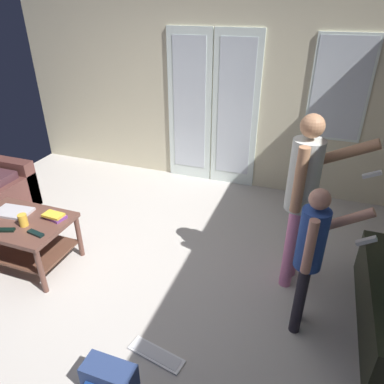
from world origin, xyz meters
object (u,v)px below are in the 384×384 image
at_px(dvd_remote_slim, 36,233).
at_px(person_adult, 304,190).
at_px(loose_keyboard, 156,355).
at_px(cup_near_edge, 23,220).
at_px(book_stack, 55,216).
at_px(laptop_closed, 13,212).
at_px(tv_remote_black, 5,230).
at_px(backpack, 109,379).
at_px(coffee_table, 23,232).
at_px(person_child, 311,251).

bearing_deg(dvd_remote_slim, person_adult, 29.04).
xyz_separation_m(person_adult, dvd_remote_slim, (-2.17, -0.77, -0.44)).
height_order(loose_keyboard, cup_near_edge, cup_near_edge).
bearing_deg(book_stack, laptop_closed, -172.76).
height_order(laptop_closed, tv_remote_black, laptop_closed).
bearing_deg(cup_near_edge, book_stack, 45.44).
height_order(backpack, loose_keyboard, backpack).
relative_size(cup_near_edge, dvd_remote_slim, 0.68).
height_order(cup_near_edge, tv_remote_black, cup_near_edge).
height_order(dvd_remote_slim, book_stack, book_stack).
distance_m(coffee_table, tv_remote_black, 0.23).
bearing_deg(cup_near_edge, loose_keyboard, -17.78).
height_order(coffee_table, person_adult, person_adult).
relative_size(backpack, tv_remote_black, 2.10).
distance_m(person_child, loose_keyboard, 1.38).
bearing_deg(backpack, laptop_closed, 148.94).
xyz_separation_m(person_child, cup_near_edge, (-2.49, -0.16, -0.19)).
relative_size(loose_keyboard, cup_near_edge, 3.93).
distance_m(person_child, book_stack, 2.31).
bearing_deg(laptop_closed, backpack, -36.80).
distance_m(coffee_table, loose_keyboard, 1.77).
height_order(laptop_closed, dvd_remote_slim, laptop_closed).
xyz_separation_m(backpack, dvd_remote_slim, (-1.15, 0.75, 0.40)).
distance_m(backpack, tv_remote_black, 1.66).
xyz_separation_m(person_adult, laptop_closed, (-2.62, -0.55, -0.44)).
bearing_deg(person_adult, coffee_table, -165.50).
xyz_separation_m(loose_keyboard, dvd_remote_slim, (-1.34, 0.41, 0.50)).
height_order(person_adult, laptop_closed, person_adult).
bearing_deg(tv_remote_black, backpack, -46.40).
xyz_separation_m(person_child, backpack, (-1.14, -1.00, -0.64)).
distance_m(person_adult, cup_near_edge, 2.50).
distance_m(backpack, loose_keyboard, 0.40).
relative_size(backpack, loose_keyboard, 0.78).
bearing_deg(person_child, tv_remote_black, -173.49).
bearing_deg(tv_remote_black, laptop_closed, 100.29).
relative_size(coffee_table, dvd_remote_slim, 5.36).
bearing_deg(cup_near_edge, person_child, 3.79).
relative_size(backpack, dvd_remote_slim, 2.10).
relative_size(coffee_table, laptop_closed, 2.66).
bearing_deg(dvd_remote_slim, cup_near_edge, 167.73).
bearing_deg(laptop_closed, dvd_remote_slim, -31.09).
distance_m(person_child, backpack, 1.64).
relative_size(person_adult, tv_remote_black, 9.37).
xyz_separation_m(person_child, laptop_closed, (-2.75, -0.03, -0.23)).
relative_size(coffee_table, book_stack, 4.23).
height_order(coffee_table, loose_keyboard, coffee_table).
bearing_deg(coffee_table, dvd_remote_slim, -22.88).
xyz_separation_m(backpack, cup_near_edge, (-1.35, 0.83, 0.45)).
bearing_deg(book_stack, coffee_table, -154.22).
bearing_deg(backpack, tv_remote_black, 154.15).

